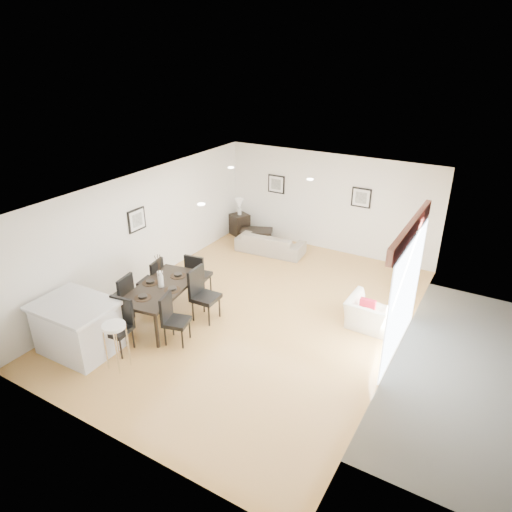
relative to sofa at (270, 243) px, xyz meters
The scene contains 26 objects.
ground 3.22m from the sofa, 67.54° to the right, with size 8.00×8.00×0.00m, color tan.
wall_back 1.93m from the sofa, 40.26° to the left, with size 6.00×0.04×2.70m, color white.
wall_front 7.15m from the sofa, 80.02° to the right, with size 6.00×0.04×2.70m, color white.
wall_left 3.62m from the sofa, 120.93° to the right, with size 0.04×8.00×2.70m, color white.
wall_right 5.27m from the sofa, 35.04° to the right, with size 0.04×8.00×2.70m, color white.
ceiling 4.02m from the sofa, 67.54° to the right, with size 6.00×8.00×0.02m, color white.
sofa is the anchor object (origin of this frame).
armchair 4.20m from the sofa, 31.94° to the right, with size 0.98×0.86×0.64m, color silver.
dining_table 4.15m from the sofa, 94.00° to the right, with size 1.23×2.02×0.79m.
dining_chair_wnear 4.69m from the sofa, 101.78° to the right, with size 0.54×0.54×1.06m.
dining_chair_wfar 3.77m from the sofa, 104.77° to the right, with size 0.52×0.52×1.02m.
dining_chair_enear 4.64m from the sofa, 85.23° to the right, with size 0.56×0.56×1.01m.
dining_chair_efar 3.69m from the sofa, 84.19° to the right, with size 0.53×0.53×1.14m.
dining_chair_head 5.31m from the sofa, 93.25° to the right, with size 0.53×0.53×1.05m.
dining_chair_foot 2.98m from the sofa, 95.31° to the right, with size 0.54×0.54×1.04m.
vase 4.21m from the sofa, 94.00° to the right, with size 0.92×1.40×0.71m.
coffee_table 0.87m from the sofa, 146.96° to the left, with size 0.92×0.55×0.37m, color black.
side_table 1.60m from the sofa, 154.08° to the left, with size 0.48×0.48×0.64m, color black.
table_lamp 1.73m from the sofa, 154.08° to the left, with size 0.25×0.25×0.48m.
cushion 4.18m from the sofa, 33.67° to the right, with size 0.31×0.10×0.31m, color maroon.
kitchen_island 5.81m from the sofa, 99.45° to the right, with size 1.46×1.14×1.01m.
bar_stool 5.75m from the sofa, 89.53° to the right, with size 0.41×0.41×0.89m.
framed_print_back_left 1.75m from the sofa, 110.44° to the left, with size 0.52×0.04×0.52m.
framed_print_back_right 2.72m from the sofa, 25.36° to the left, with size 0.52×0.04×0.52m.
framed_print_left_wall 3.87m from the sofa, 118.89° to the right, with size 0.04×0.52×0.52m.
sliding_door 5.15m from the sofa, 32.50° to the right, with size 0.12×2.70×2.57m.
Camera 1 is at (4.27, -7.22, 5.28)m, focal length 32.00 mm.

